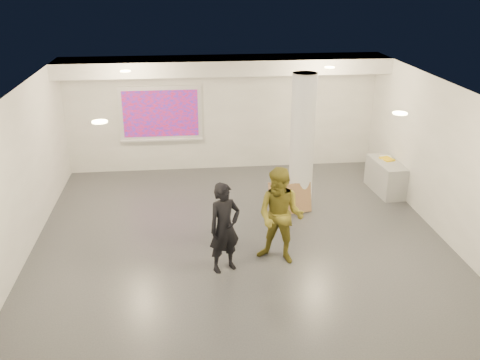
{
  "coord_description": "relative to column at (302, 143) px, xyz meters",
  "views": [
    {
      "loc": [
        -1.02,
        -8.98,
        5.0
      ],
      "look_at": [
        0.0,
        0.4,
        1.25
      ],
      "focal_mm": 40.0,
      "sensor_mm": 36.0,
      "label": 1
    }
  ],
  "objects": [
    {
      "name": "floor",
      "position": [
        -1.5,
        -1.8,
        -1.5
      ],
      "size": [
        8.0,
        9.0,
        0.01
      ],
      "primitive_type": "cube",
      "color": "#383A3F",
      "rests_on": "ground"
    },
    {
      "name": "ceiling",
      "position": [
        -1.5,
        -1.8,
        1.5
      ],
      "size": [
        8.0,
        9.0,
        0.01
      ],
      "primitive_type": "cube",
      "color": "silver",
      "rests_on": "floor"
    },
    {
      "name": "wall_back",
      "position": [
        -1.5,
        2.7,
        0.0
      ],
      "size": [
        8.0,
        0.01,
        3.0
      ],
      "primitive_type": "cube",
      "color": "silver",
      "rests_on": "floor"
    },
    {
      "name": "wall_front",
      "position": [
        -1.5,
        -6.3,
        0.0
      ],
      "size": [
        8.0,
        0.01,
        3.0
      ],
      "primitive_type": "cube",
      "color": "silver",
      "rests_on": "floor"
    },
    {
      "name": "wall_left",
      "position": [
        -5.5,
        -1.8,
        0.0
      ],
      "size": [
        0.01,
        9.0,
        3.0
      ],
      "primitive_type": "cube",
      "color": "silver",
      "rests_on": "floor"
    },
    {
      "name": "wall_right",
      "position": [
        2.5,
        -1.8,
        0.0
      ],
      "size": [
        0.01,
        9.0,
        3.0
      ],
      "primitive_type": "cube",
      "color": "silver",
      "rests_on": "floor"
    },
    {
      "name": "soffit_band",
      "position": [
        -1.5,
        2.15,
        1.32
      ],
      "size": [
        8.0,
        1.1,
        0.36
      ],
      "primitive_type": "cube",
      "color": "silver",
      "rests_on": "ceiling"
    },
    {
      "name": "downlight_nw",
      "position": [
        -3.7,
        0.7,
        1.48
      ],
      "size": [
        0.22,
        0.22,
        0.02
      ],
      "primitive_type": "cylinder",
      "color": "#F2E091",
      "rests_on": "ceiling"
    },
    {
      "name": "downlight_ne",
      "position": [
        0.7,
        0.7,
        1.48
      ],
      "size": [
        0.22,
        0.22,
        0.02
      ],
      "primitive_type": "cylinder",
      "color": "#F2E091",
      "rests_on": "ceiling"
    },
    {
      "name": "downlight_sw",
      "position": [
        -3.7,
        -3.3,
        1.48
      ],
      "size": [
        0.22,
        0.22,
        0.02
      ],
      "primitive_type": "cylinder",
      "color": "#F2E091",
      "rests_on": "ceiling"
    },
    {
      "name": "downlight_se",
      "position": [
        0.7,
        -3.3,
        1.48
      ],
      "size": [
        0.22,
        0.22,
        0.02
      ],
      "primitive_type": "cylinder",
      "color": "#F2E091",
      "rests_on": "ceiling"
    },
    {
      "name": "column",
      "position": [
        0.0,
        0.0,
        0.0
      ],
      "size": [
        0.52,
        0.52,
        3.0
      ],
      "primitive_type": "cylinder",
      "color": "silver",
      "rests_on": "floor"
    },
    {
      "name": "projection_screen",
      "position": [
        -3.1,
        2.65,
        0.03
      ],
      "size": [
        2.1,
        0.13,
        1.42
      ],
      "color": "white",
      "rests_on": "wall_back"
    },
    {
      "name": "credenza",
      "position": [
        2.22,
        0.61,
        -1.12
      ],
      "size": [
        0.63,
        1.33,
        0.76
      ],
      "primitive_type": "cube",
      "rotation": [
        0.0,
        0.0,
        0.07
      ],
      "color": "#96999B",
      "rests_on": "floor"
    },
    {
      "name": "papers_stack",
      "position": [
        2.28,
        0.87,
        -0.73
      ],
      "size": [
        0.31,
        0.38,
        0.02
      ],
      "primitive_type": "cube",
      "rotation": [
        0.0,
        0.0,
        -0.16
      ],
      "color": "white",
      "rests_on": "credenza"
    },
    {
      "name": "postit_pad",
      "position": [
        2.26,
        0.77,
        -0.73
      ],
      "size": [
        0.32,
        0.38,
        0.03
      ],
      "primitive_type": "cube",
      "rotation": [
        0.0,
        0.0,
        0.29
      ],
      "color": "yellow",
      "rests_on": "credenza"
    },
    {
      "name": "cardboard_back",
      "position": [
        -0.11,
        -0.29,
        -1.17
      ],
      "size": [
        0.63,
        0.29,
        0.66
      ],
      "primitive_type": "cube",
      "rotation": [
        -0.2,
        0.0,
        0.19
      ],
      "color": "#9D734B",
      "rests_on": "floor"
    },
    {
      "name": "cardboard_front",
      "position": [
        -0.44,
        -0.1,
        -1.19
      ],
      "size": [
        0.57,
        0.26,
        0.61
      ],
      "primitive_type": "cube",
      "rotation": [
        -0.33,
        0.0,
        0.01
      ],
      "color": "#9D734B",
      "rests_on": "floor"
    },
    {
      "name": "woman",
      "position": [
        -1.89,
        -2.52,
        -0.68
      ],
      "size": [
        0.71,
        0.61,
        1.64
      ],
      "primitive_type": "imported",
      "rotation": [
        0.0,
        0.0,
        0.43
      ],
      "color": "black",
      "rests_on": "floor"
    },
    {
      "name": "man",
      "position": [
        -0.87,
        -2.32,
        -0.6
      ],
      "size": [
        1.08,
        1.0,
        1.79
      ],
      "primitive_type": "imported",
      "rotation": [
        0.0,
        0.0,
        -0.48
      ],
      "color": "olive",
      "rests_on": "floor"
    }
  ]
}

